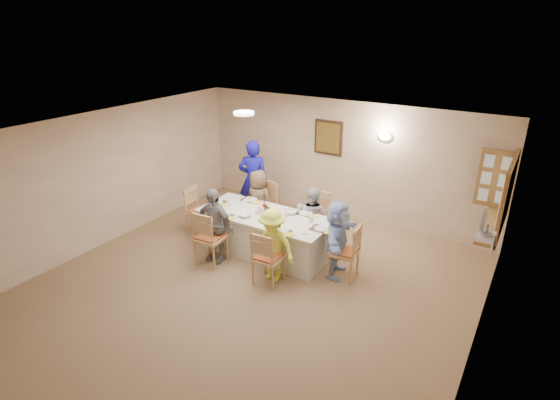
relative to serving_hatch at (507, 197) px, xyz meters
The scene contains 49 objects.
ground 4.28m from the serving_hatch, 143.22° to the right, with size 7.00×7.00×0.00m, color brown.
room_walls 4.01m from the serving_hatch, 143.22° to the right, with size 7.00×7.00×7.00m.
wall_picture 3.67m from the serving_hatch, 163.15° to the left, with size 0.62×0.05×0.72m.
wall_sconce 2.56m from the serving_hatch, 155.76° to the left, with size 0.26×0.09×0.18m, color white.
ceiling_light 4.41m from the serving_hatch, 167.93° to the right, with size 0.36×0.36×0.05m, color white.
serving_hatch is the anchor object (origin of this frame).
hatch_sill 0.54m from the serving_hatch, behind, with size 0.30×1.50×0.05m, color brown.
shutter_door 0.80m from the serving_hatch, 108.89° to the left, with size 0.55×0.04×1.00m, color brown.
fan_shelf 1.36m from the serving_hatch, 93.39° to the right, with size 0.22×0.36×0.03m, color white.
desk_fan 1.36m from the serving_hatch, 94.66° to the right, with size 0.30×0.30×0.28m, color #A5A5A8, non-canonical shape.
dining_table 3.98m from the serving_hatch, 162.93° to the right, with size 2.42×1.03×0.76m, color silver.
chair_back_left 4.38m from the serving_hatch, behind, with size 0.47×0.47×0.99m, color tan, non-canonical shape.
chair_back_right 3.23m from the serving_hatch, behind, with size 0.48×0.48×1.00m, color tan, non-canonical shape.
chair_front_left 4.77m from the serving_hatch, 155.68° to the right, with size 0.49×0.49×1.02m, color tan, non-canonical shape.
chair_front_right 3.75m from the serving_hatch, 147.81° to the right, with size 0.45×0.45×0.95m, color tan, non-canonical shape.
chair_left_end 5.42m from the serving_hatch, 167.83° to the right, with size 0.45×0.45×0.93m, color tan, non-canonical shape.
chair_right_end 2.59m from the serving_hatch, 151.92° to the right, with size 0.46×0.46×0.96m, color tan, non-canonical shape.
diner_back_left 4.36m from the serving_hatch, behind, with size 0.66×0.47×1.28m, color brown.
diner_back_right 3.22m from the serving_hatch, behind, with size 0.57×0.44×1.17m, color #ABAAB5.
diner_front_left 4.69m from the serving_hatch, 157.04° to the right, with size 0.80×0.36×1.35m, color gray.
diner_front_right 3.65m from the serving_hatch, 149.45° to the right, with size 0.81×0.48×1.24m, color #EDF846.
diner_right_end 2.64m from the serving_hatch, 153.33° to the right, with size 0.61×1.28×1.32m, color #A9C8FD.
caregiver 4.75m from the serving_hatch, behind, with size 0.74×0.63×1.72m, color #1615A2.
placemat_fl 4.58m from the serving_hatch, 160.07° to the right, with size 0.34×0.25×0.01m, color #472B19.
plate_fl 4.58m from the serving_hatch, 160.07° to the right, with size 0.24×0.24×0.01m, color white.
napkin_fl 4.43m from the serving_hatch, 158.65° to the right, with size 0.14×0.14×0.01m, color yellow.
placemat_fr 3.50m from the serving_hatch, 153.21° to the right, with size 0.33×0.24×0.01m, color #472B19.
plate_fr 3.50m from the serving_hatch, 153.21° to the right, with size 0.25×0.25×0.02m, color white.
napkin_fr 3.37m from the serving_hatch, 151.01° to the right, with size 0.15×0.15×0.01m, color yellow.
placemat_bl 4.37m from the serving_hatch, behind, with size 0.37×0.28×0.01m, color #472B19.
plate_bl 4.37m from the serving_hatch, behind, with size 0.25×0.25×0.02m, color white.
napkin_bl 4.21m from the serving_hatch, 169.54° to the right, with size 0.15×0.15×0.01m, color yellow.
placemat_br 3.22m from the serving_hatch, 167.05° to the right, with size 0.33×0.25×0.01m, color #472B19.
plate_br 3.22m from the serving_hatch, 167.05° to the right, with size 0.25×0.25×0.02m, color white.
napkin_br 3.06m from the serving_hatch, 165.33° to the right, with size 0.13×0.13×0.01m, color yellow.
placemat_le 4.94m from the serving_hatch, 166.72° to the right, with size 0.37×0.27×0.01m, color #472B19.
plate_le 4.94m from the serving_hatch, 166.72° to the right, with size 0.24×0.24×0.01m, color white.
napkin_le 4.78m from the serving_hatch, 165.63° to the right, with size 0.13×0.13×0.01m, color yellow.
placemat_re 2.87m from the serving_hatch, 156.11° to the right, with size 0.35×0.26×0.01m, color #472B19.
plate_re 2.86m from the serving_hatch, 156.11° to the right, with size 0.22×0.22×0.01m, color white.
napkin_re 2.73m from the serving_hatch, 153.53° to the right, with size 0.15×0.15×0.01m, color yellow.
teacup_a 4.78m from the serving_hatch, 162.01° to the right, with size 0.13×0.13×0.08m, color white.
teacup_b 3.36m from the serving_hatch, 169.49° to the right, with size 0.11×0.11×0.09m, color white.
bowl_a 4.20m from the serving_hatch, 160.56° to the right, with size 0.26×0.26×0.05m, color white.
bowl_b 3.46m from the serving_hatch, 165.52° to the right, with size 0.28×0.28×0.07m, color white.
condiment_ketchup 3.89m from the serving_hatch, 163.75° to the right, with size 0.11×0.11×0.23m, color #A6230E.
condiment_brown 3.83m from the serving_hatch, 163.06° to the right, with size 0.11×0.12×0.20m, color #503515.
condiment_malt 3.74m from the serving_hatch, 161.83° to the right, with size 0.14×0.14×0.14m, color #503515.
drinking_glass 4.01m from the serving_hatch, 164.26° to the right, with size 0.06×0.06×0.10m, color silver.
Camera 1 is at (3.51, -4.59, 3.98)m, focal length 28.00 mm.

